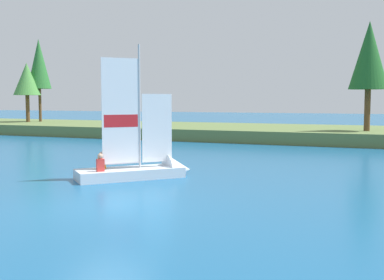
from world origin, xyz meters
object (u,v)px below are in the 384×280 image
at_px(shoreline_tree_left, 27,79).
at_px(shoreline_tree_midleft, 39,64).
at_px(sailboat, 149,168).
at_px(shoreline_tree_centre, 369,56).

height_order(shoreline_tree_left, shoreline_tree_midleft, shoreline_tree_midleft).
distance_m(shoreline_tree_left, sailboat, 31.81).
relative_size(shoreline_tree_left, shoreline_tree_centre, 0.76).
height_order(shoreline_tree_midleft, shoreline_tree_centre, shoreline_tree_midleft).
xyz_separation_m(shoreline_tree_left, sailboat, (23.99, -20.35, -4.72)).
relative_size(shoreline_tree_left, sailboat, 1.02).
xyz_separation_m(shoreline_tree_left, shoreline_tree_centre, (31.57, -1.85, 1.03)).
height_order(shoreline_tree_midleft, sailboat, shoreline_tree_midleft).
height_order(shoreline_tree_centre, sailboat, shoreline_tree_centre).
bearing_deg(shoreline_tree_centre, sailboat, -112.29).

